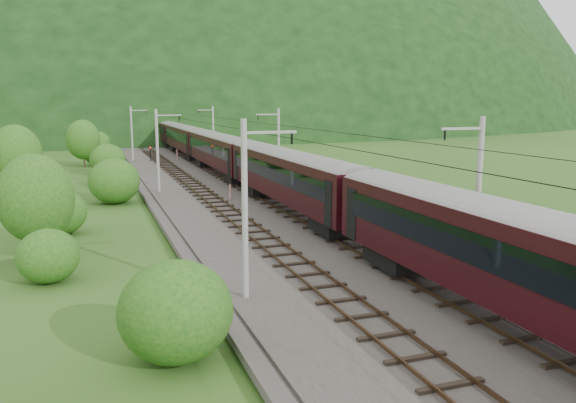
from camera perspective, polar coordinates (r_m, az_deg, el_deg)
name	(u,v)px	position (r m, az deg, el deg)	size (l,w,h in m)	color
ground	(368,288)	(28.09, 8.15, -8.71)	(600.00, 600.00, 0.00)	#284F18
railbed	(297,239)	(36.82, 0.89, -3.81)	(14.00, 220.00, 0.30)	#38332D
track_left	(262,239)	(36.02, -2.69, -3.78)	(2.40, 220.00, 0.27)	#523823
track_right	(330,233)	(37.65, 4.32, -3.18)	(2.40, 220.00, 0.27)	#523823
catenary_left	(158,149)	(56.01, -13.05, 5.25)	(2.54, 192.28, 8.00)	gray
catenary_right	(278,145)	(58.69, -1.04, 5.72)	(2.54, 192.28, 8.00)	gray
overhead_wires	(297,132)	(35.78, 0.92, 7.05)	(4.83, 198.00, 0.03)	black
mountain_main	(114,120)	(283.87, -17.28, 7.88)	(504.00, 360.00, 244.00)	black
train	(221,146)	(67.52, -6.84, 5.67)	(3.28, 181.76, 5.72)	black
hazard_post_near	(230,191)	(50.99, -5.89, 1.02)	(0.15, 0.15, 1.38)	red
hazard_post_far	(177,155)	(87.00, -11.20, 4.71)	(0.16, 0.16, 1.54)	red
signal	(150,153)	(85.46, -13.80, 4.83)	(0.24, 0.24, 2.13)	black
vegetation_left	(75,181)	(48.73, -20.84, 1.92)	(13.49, 146.38, 6.86)	#184B14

